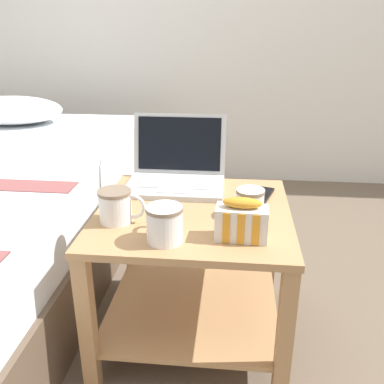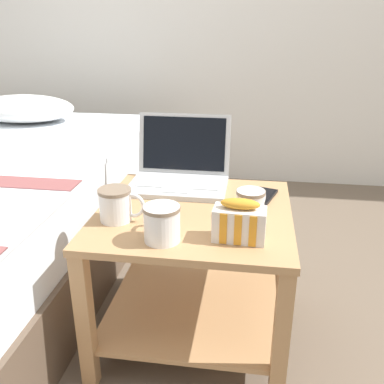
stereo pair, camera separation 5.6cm
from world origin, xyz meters
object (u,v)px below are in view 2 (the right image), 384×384
at_px(mug_front_right, 116,203).
at_px(cell_phone, 262,196).
at_px(mug_front_left, 162,221).
at_px(mug_mid_center, 251,202).
at_px(laptop, 180,172).
at_px(snack_bag, 239,222).

relative_size(mug_front_right, cell_phone, 0.87).
height_order(mug_front_right, cell_phone, mug_front_right).
bearing_deg(mug_front_left, cell_phone, 51.73).
xyz_separation_m(mug_front_right, mug_mid_center, (0.39, 0.08, -0.01)).
bearing_deg(cell_phone, mug_mid_center, -102.56).
xyz_separation_m(mug_front_left, mug_front_right, (-0.16, 0.10, -0.00)).
height_order(laptop, mug_front_right, laptop).
distance_m(mug_front_left, mug_front_right, 0.19).
distance_m(mug_front_left, mug_mid_center, 0.30).
bearing_deg(snack_bag, laptop, 120.53).
bearing_deg(mug_front_right, snack_bag, -10.72).
distance_m(laptop, snack_bag, 0.45).
distance_m(laptop, mug_front_left, 0.42).
height_order(laptop, mug_mid_center, laptop).
distance_m(mug_mid_center, snack_bag, 0.15).
relative_size(laptop, cell_phone, 2.12).
distance_m(mug_front_right, mug_mid_center, 0.40).
bearing_deg(laptop, mug_front_left, -86.60).
xyz_separation_m(laptop, mug_front_left, (0.03, -0.42, 0.01)).
xyz_separation_m(laptop, mug_mid_center, (0.26, -0.24, 0.00)).
bearing_deg(mug_front_right, mug_front_left, -32.56).
relative_size(laptop, mug_front_right, 2.44).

